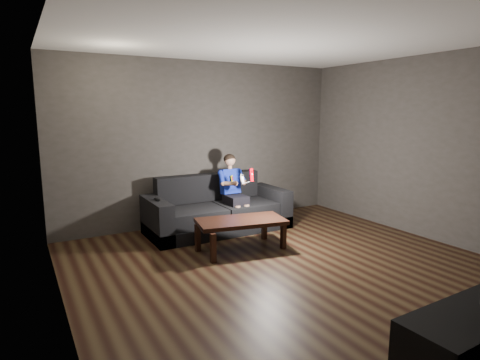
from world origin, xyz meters
TOP-DOWN VIEW (x-y plane):
  - floor at (0.00, 0.00)m, footprint 5.00×5.00m
  - back_wall at (0.00, 2.50)m, footprint 5.00×0.04m
  - left_wall at (-2.50, 0.00)m, footprint 0.04×5.00m
  - right_wall at (2.50, 0.00)m, footprint 0.04×5.00m
  - ceiling at (0.00, 0.00)m, footprint 5.00×5.00m
  - sofa at (-0.06, 1.92)m, footprint 2.24×0.97m
  - child at (0.19, 1.85)m, footprint 0.45×0.55m
  - wii_remote_red at (0.28, 1.43)m, footprint 0.06×0.08m
  - nunchuk_white at (0.12, 1.43)m, footprint 0.08×0.10m
  - wii_remote_black at (-1.07, 1.83)m, footprint 0.04×0.15m
  - coffee_table at (-0.19, 0.91)m, footprint 1.27×0.80m

SIDE VIEW (x-z plane):
  - floor at x=0.00m, z-range 0.00..0.00m
  - sofa at x=-0.06m, z-range -0.15..0.71m
  - coffee_table at x=-0.19m, z-range 0.16..0.59m
  - wii_remote_black at x=-1.07m, z-range 0.61..0.64m
  - child at x=0.19m, z-range 0.17..1.27m
  - nunchuk_white at x=0.12m, z-range 0.81..0.97m
  - wii_remote_red at x=0.28m, z-range 0.83..1.03m
  - back_wall at x=0.00m, z-range 0.00..2.70m
  - left_wall at x=-2.50m, z-range 0.00..2.70m
  - right_wall at x=2.50m, z-range 0.00..2.70m
  - ceiling at x=0.00m, z-range 2.69..2.71m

